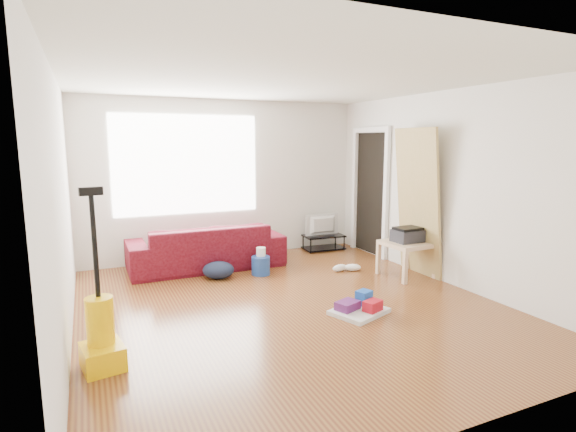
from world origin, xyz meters
name	(u,v)px	position (x,y,z in m)	size (l,w,h in m)	color
room	(290,195)	(0.07, 0.15, 1.25)	(4.51, 5.01, 2.51)	#5D2C18
sofa	(207,267)	(-0.47, 1.95, 0.00)	(2.24, 0.87, 0.65)	#3A020C
tv_stand	(324,242)	(1.65, 2.22, 0.14)	(0.71, 0.44, 0.26)	black
tv	(324,225)	(1.65, 2.22, 0.44)	(0.62, 0.08, 0.36)	black
side_table	(407,247)	(1.95, 0.38, 0.41)	(0.63, 0.63, 0.49)	#DCAA79
printer	(408,235)	(1.95, 0.38, 0.59)	(0.40, 0.31, 0.20)	black
bucket	(261,274)	(0.13, 1.28, 0.00)	(0.26, 0.26, 0.26)	#1D4191
toilet_paper	(261,261)	(0.15, 1.31, 0.19)	(0.13, 0.13, 0.12)	white
cleaning_tray	(360,307)	(0.60, -0.51, 0.06)	(0.69, 0.62, 0.20)	silver
backpack	(219,278)	(-0.46, 1.34, 0.00)	(0.43, 0.34, 0.24)	black
sneakers	(346,268)	(1.32, 0.93, 0.05)	(0.45, 0.23, 0.10)	white
vacuum	(101,335)	(-2.00, -0.64, 0.28)	(0.37, 0.40, 1.49)	#FFC200
door_panel	(415,274)	(2.13, 0.42, 0.00)	(0.04, 0.82, 2.04)	#9D8546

